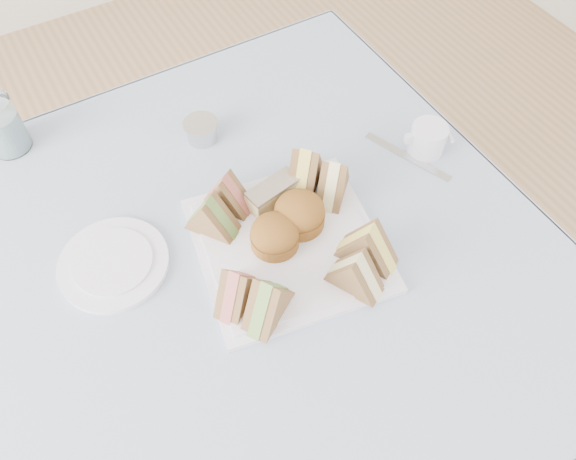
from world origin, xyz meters
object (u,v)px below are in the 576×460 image
serving_plate (288,245)px  water_glass (1,125)px  creamer_jug (428,139)px  table (252,349)px

serving_plate → water_glass: (-0.34, 0.47, 0.05)m
water_glass → creamer_jug: (0.68, -0.41, -0.03)m
table → serving_plate: 0.39m
table → serving_plate: (0.08, -0.02, 0.38)m
serving_plate → water_glass: 0.58m
water_glass → creamer_jug: water_glass is taller
table → creamer_jug: bearing=5.8°
table → water_glass: 0.68m
creamer_jug → water_glass: bearing=164.5°
table → serving_plate: size_ratio=3.01×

